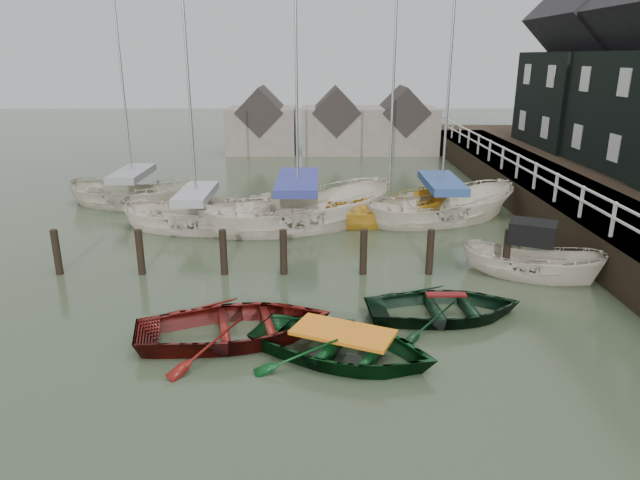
{
  "coord_description": "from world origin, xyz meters",
  "views": [
    {
      "loc": [
        -0.13,
        -13.13,
        6.31
      ],
      "look_at": [
        -0.11,
        2.02,
        1.4
      ],
      "focal_mm": 32.0,
      "sensor_mm": 36.0,
      "label": 1
    }
  ],
  "objects_px": {
    "rowboat_red": "(237,338)",
    "motorboat": "(530,273)",
    "rowboat_dkgreen": "(444,317)",
    "sailboat_c": "(388,220)",
    "sailboat_b": "(298,225)",
    "sailboat_a": "(198,227)",
    "rowboat_green": "(343,357)",
    "sailboat_e": "(135,204)",
    "sailboat_d": "(440,219)"
  },
  "relations": [
    {
      "from": "motorboat",
      "to": "sailboat_d",
      "type": "xyz_separation_m",
      "value": [
        -1.48,
        6.11,
        -0.04
      ]
    },
    {
      "from": "sailboat_c",
      "to": "sailboat_e",
      "type": "bearing_deg",
      "value": 54.8
    },
    {
      "from": "rowboat_red",
      "to": "motorboat",
      "type": "xyz_separation_m",
      "value": [
        8.26,
        3.95,
        0.11
      ]
    },
    {
      "from": "rowboat_green",
      "to": "sailboat_e",
      "type": "bearing_deg",
      "value": 56.78
    },
    {
      "from": "motorboat",
      "to": "sailboat_a",
      "type": "height_order",
      "value": "sailboat_a"
    },
    {
      "from": "rowboat_red",
      "to": "motorboat",
      "type": "relative_size",
      "value": 1.05
    },
    {
      "from": "rowboat_green",
      "to": "sailboat_d",
      "type": "xyz_separation_m",
      "value": [
        4.34,
        10.95,
        0.06
      ]
    },
    {
      "from": "rowboat_red",
      "to": "sailboat_b",
      "type": "height_order",
      "value": "sailboat_b"
    },
    {
      "from": "sailboat_d",
      "to": "sailboat_e",
      "type": "distance_m",
      "value": 13.23
    },
    {
      "from": "motorboat",
      "to": "sailboat_b",
      "type": "bearing_deg",
      "value": 78.49
    },
    {
      "from": "rowboat_red",
      "to": "rowboat_green",
      "type": "relative_size",
      "value": 1.09
    },
    {
      "from": "sailboat_a",
      "to": "rowboat_green",
      "type": "bearing_deg",
      "value": -142.94
    },
    {
      "from": "sailboat_b",
      "to": "sailboat_e",
      "type": "distance_m",
      "value": 8.03
    },
    {
      "from": "rowboat_green",
      "to": "sailboat_e",
      "type": "relative_size",
      "value": 0.4
    },
    {
      "from": "rowboat_red",
      "to": "motorboat",
      "type": "distance_m",
      "value": 9.16
    },
    {
      "from": "rowboat_red",
      "to": "sailboat_e",
      "type": "height_order",
      "value": "sailboat_e"
    },
    {
      "from": "sailboat_b",
      "to": "rowboat_red",
      "type": "bearing_deg",
      "value": 153.05
    },
    {
      "from": "rowboat_green",
      "to": "sailboat_b",
      "type": "bearing_deg",
      "value": 31.32
    },
    {
      "from": "sailboat_b",
      "to": "sailboat_e",
      "type": "height_order",
      "value": "sailboat_b"
    },
    {
      "from": "rowboat_green",
      "to": "sailboat_a",
      "type": "distance_m",
      "value": 11.03
    },
    {
      "from": "rowboat_green",
      "to": "sailboat_b",
      "type": "distance_m",
      "value": 10.19
    },
    {
      "from": "sailboat_d",
      "to": "rowboat_dkgreen",
      "type": "bearing_deg",
      "value": 148.79
    },
    {
      "from": "motorboat",
      "to": "sailboat_d",
      "type": "height_order",
      "value": "sailboat_d"
    },
    {
      "from": "sailboat_b",
      "to": "sailboat_e",
      "type": "xyz_separation_m",
      "value": [
        -7.34,
        3.26,
        0.01
      ]
    },
    {
      "from": "rowboat_red",
      "to": "rowboat_dkgreen",
      "type": "xyz_separation_m",
      "value": [
        5.1,
        1.14,
        0.0
      ]
    },
    {
      "from": "sailboat_a",
      "to": "sailboat_d",
      "type": "xyz_separation_m",
      "value": [
        9.48,
        1.2,
        -0.0
      ]
    },
    {
      "from": "rowboat_green",
      "to": "motorboat",
      "type": "height_order",
      "value": "motorboat"
    },
    {
      "from": "sailboat_d",
      "to": "sailboat_a",
      "type": "bearing_deg",
      "value": 76.64
    },
    {
      "from": "rowboat_dkgreen",
      "to": "sailboat_b",
      "type": "bearing_deg",
      "value": 21.24
    },
    {
      "from": "rowboat_green",
      "to": "rowboat_dkgreen",
      "type": "xyz_separation_m",
      "value": [
        2.66,
        2.03,
        0.0
      ]
    },
    {
      "from": "sailboat_c",
      "to": "sailboat_d",
      "type": "height_order",
      "value": "sailboat_d"
    },
    {
      "from": "sailboat_e",
      "to": "sailboat_a",
      "type": "bearing_deg",
      "value": -122.79
    },
    {
      "from": "rowboat_red",
      "to": "sailboat_a",
      "type": "relative_size",
      "value": 0.46
    },
    {
      "from": "rowboat_dkgreen",
      "to": "sailboat_e",
      "type": "xyz_separation_m",
      "value": [
        -11.33,
        11.34,
        0.06
      ]
    },
    {
      "from": "rowboat_red",
      "to": "sailboat_e",
      "type": "xyz_separation_m",
      "value": [
        -6.23,
        12.47,
        0.06
      ]
    },
    {
      "from": "sailboat_a",
      "to": "sailboat_d",
      "type": "bearing_deg",
      "value": -73.54
    },
    {
      "from": "sailboat_b",
      "to": "sailboat_a",
      "type": "bearing_deg",
      "value": 75.11
    },
    {
      "from": "sailboat_b",
      "to": "motorboat",
      "type": "bearing_deg",
      "value": -146.38
    },
    {
      "from": "rowboat_dkgreen",
      "to": "sailboat_c",
      "type": "relative_size",
      "value": 0.39
    },
    {
      "from": "sailboat_d",
      "to": "rowboat_green",
      "type": "bearing_deg",
      "value": 137.83
    },
    {
      "from": "sailboat_d",
      "to": "sailboat_e",
      "type": "height_order",
      "value": "sailboat_d"
    },
    {
      "from": "sailboat_c",
      "to": "sailboat_d",
      "type": "xyz_separation_m",
      "value": [
        2.09,
        0.07,
        0.05
      ]
    },
    {
      "from": "sailboat_c",
      "to": "sailboat_d",
      "type": "bearing_deg",
      "value": -110.57
    },
    {
      "from": "sailboat_b",
      "to": "sailboat_c",
      "type": "xyz_separation_m",
      "value": [
        3.58,
        0.78,
        -0.04
      ]
    },
    {
      "from": "sailboat_b",
      "to": "rowboat_dkgreen",
      "type": "bearing_deg",
      "value": -173.76
    },
    {
      "from": "motorboat",
      "to": "sailboat_b",
      "type": "relative_size",
      "value": 0.38
    },
    {
      "from": "rowboat_red",
      "to": "motorboat",
      "type": "bearing_deg",
      "value": -77.65
    },
    {
      "from": "sailboat_c",
      "to": "sailboat_e",
      "type": "xyz_separation_m",
      "value": [
        -10.92,
        2.48,
        0.05
      ]
    },
    {
      "from": "sailboat_c",
      "to": "sailboat_e",
      "type": "distance_m",
      "value": 11.2
    },
    {
      "from": "sailboat_a",
      "to": "sailboat_c",
      "type": "height_order",
      "value": "sailboat_c"
    }
  ]
}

